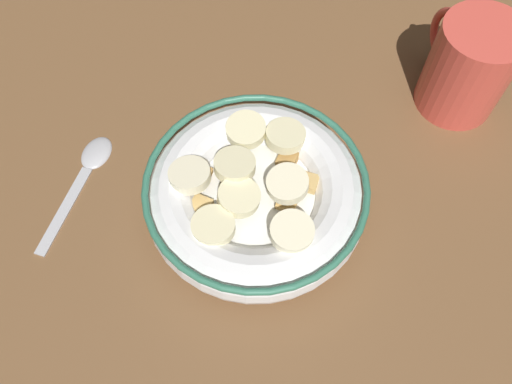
# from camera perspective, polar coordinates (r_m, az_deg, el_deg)

# --- Properties ---
(ground_plane) EXTENTS (1.17, 1.17, 0.02)m
(ground_plane) POSITION_cam_1_polar(r_m,az_deg,el_deg) (0.47, 0.00, -2.33)
(ground_plane) COLOR brown
(cereal_bowl) EXTENTS (0.19, 0.19, 0.05)m
(cereal_bowl) POSITION_cam_1_polar(r_m,az_deg,el_deg) (0.44, -0.04, -0.26)
(cereal_bowl) COLOR white
(cereal_bowl) RESTS_ON ground_plane
(spoon) EXTENTS (0.12, 0.09, 0.01)m
(spoon) POSITION_cam_1_polar(r_m,az_deg,el_deg) (0.51, -18.19, 2.65)
(spoon) COLOR #B7B7BC
(spoon) RESTS_ON ground_plane
(coffee_mug) EXTENTS (0.11, 0.08, 0.09)m
(coffee_mug) POSITION_cam_1_polar(r_m,az_deg,el_deg) (0.54, 22.35, 12.69)
(coffee_mug) COLOR #D84C3F
(coffee_mug) RESTS_ON ground_plane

